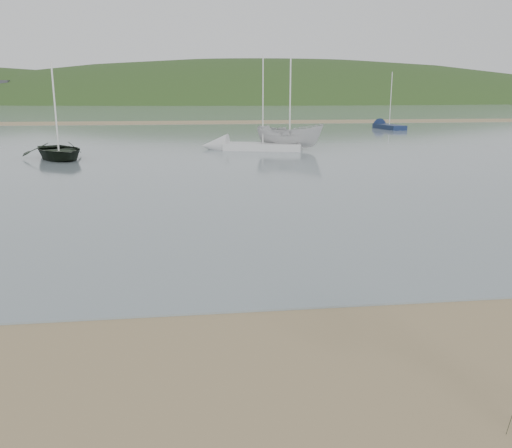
{
  "coord_description": "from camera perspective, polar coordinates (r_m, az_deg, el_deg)",
  "views": [
    {
      "loc": [
        0.84,
        -5.56,
        4.09
      ],
      "look_at": [
        1.7,
        1.0,
        2.47
      ],
      "focal_mm": 38.0,
      "sensor_mm": 36.0,
      "label": 1
    }
  ],
  "objects": [
    {
      "name": "water",
      "position": [
        137.62,
        -8.03,
        11.9
      ],
      "size": [
        560.0,
        256.0,
        0.04
      ],
      "primitive_type": "cube",
      "color": "slate",
      "rests_on": "ground"
    },
    {
      "name": "sandbar",
      "position": [
        75.67,
        -8.28,
        10.54
      ],
      "size": [
        560.0,
        7.0,
        0.07
      ],
      "primitive_type": "cube",
      "color": "olive",
      "rests_on": "water"
    },
    {
      "name": "hill_ridge",
      "position": [
        242.37,
        -3.33,
        8.07
      ],
      "size": [
        620.0,
        180.0,
        80.0
      ],
      "color": "#203616",
      "rests_on": "ground"
    },
    {
      "name": "far_cottages",
      "position": [
        201.57,
        -7.1,
        13.59
      ],
      "size": [
        294.4,
        6.3,
        8.0
      ],
      "color": "silver",
      "rests_on": "ground"
    },
    {
      "name": "boat_dark",
      "position": [
        35.66,
        -20.32,
        10.51
      ],
      "size": [
        3.76,
        2.56,
        5.13
      ],
      "primitive_type": "imported",
      "rotation": [
        0.0,
        0.0,
        0.45
      ],
      "color": "black",
      "rests_on": "water"
    },
    {
      "name": "boat_white",
      "position": [
        39.05,
        3.59,
        11.33
      ],
      "size": [
        2.48,
        2.46,
        4.87
      ],
      "primitive_type": "imported",
      "rotation": [
        0.0,
        0.0,
        1.13
      ],
      "color": "beige",
      "rests_on": "water"
    },
    {
      "name": "sailboat_white_near",
      "position": [
        39.39,
        -2.11,
        8.2
      ],
      "size": [
        7.47,
        3.76,
        7.21
      ],
      "color": "beige",
      "rests_on": "ground"
    },
    {
      "name": "sailboat_blue_far",
      "position": [
        65.15,
        13.12,
        10.04
      ],
      "size": [
        2.37,
        6.95,
        6.77
      ],
      "color": "#121F3F",
      "rests_on": "ground"
    }
  ]
}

